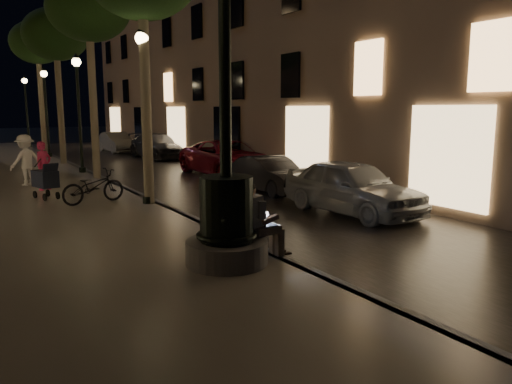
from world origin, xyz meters
TOP-DOWN VIEW (x-y plane):
  - ground at (0.00, 15.00)m, footprint 120.00×120.00m
  - cobble_lane at (3.00, 15.00)m, footprint 6.00×45.00m
  - curb_strip at (0.00, 15.00)m, footprint 0.25×45.00m
  - building_right at (10.00, 18.00)m, footprint 8.00×36.00m
  - fountain_lamppost at (-1.00, 2.00)m, footprint 1.40×1.40m
  - seated_man_laptop at (-0.39, 2.00)m, footprint 1.00×0.34m
  - tree_second at (-0.20, 14.00)m, footprint 3.00×3.00m
  - tree_third at (-0.30, 20.00)m, footprint 3.00×3.00m
  - tree_far at (-0.22, 26.00)m, footprint 3.00×3.00m
  - lamp_curb_a at (-0.30, 8.00)m, footprint 0.36×0.36m
  - lamp_curb_b at (-0.30, 16.00)m, footprint 0.36×0.36m
  - lamp_curb_c at (-0.30, 24.00)m, footprint 0.36×0.36m
  - lamp_curb_d at (-0.30, 32.00)m, footprint 0.36×0.36m
  - stroller at (-2.60, 10.21)m, footprint 0.68×1.16m
  - car_front at (4.26, 4.69)m, footprint 1.89×4.37m
  - car_second at (4.28, 8.75)m, footprint 1.31×3.72m
  - car_third at (5.11, 13.38)m, footprint 2.50×5.34m
  - car_rear at (5.20, 21.99)m, footprint 2.21×4.89m
  - car_fifth at (4.28, 27.01)m, footprint 1.54×4.02m
  - pedestrian_red at (-2.37, 11.97)m, footprint 0.69×0.64m
  - pedestrian_white at (-2.73, 13.39)m, footprint 1.29×1.09m
  - bicycle at (-1.58, 8.79)m, footprint 1.88×0.98m

SIDE VIEW (x-z plane):
  - ground at x=0.00m, z-range 0.00..0.00m
  - cobble_lane at x=3.00m, z-range 0.00..0.02m
  - curb_strip at x=0.00m, z-range 0.00..0.20m
  - car_second at x=4.28m, z-range 0.00..1.22m
  - car_fifth at x=4.28m, z-range 0.00..1.31m
  - bicycle at x=-1.58m, z-range 0.20..1.14m
  - car_rear at x=5.20m, z-range 0.00..1.39m
  - car_front at x=4.26m, z-range 0.00..1.47m
  - car_third at x=5.11m, z-range 0.00..1.48m
  - stroller at x=-2.60m, z-range 0.20..1.37m
  - seated_man_laptop at x=-0.39m, z-range 0.24..1.61m
  - pedestrian_red at x=-2.37m, z-range 0.20..1.78m
  - pedestrian_white at x=-2.73m, z-range 0.20..1.94m
  - fountain_lamppost at x=-1.00m, z-range -1.39..3.81m
  - lamp_curb_a at x=-0.30m, z-range 0.83..5.64m
  - lamp_curb_b at x=-0.30m, z-range 0.83..5.64m
  - lamp_curb_c at x=-0.30m, z-range 0.83..5.64m
  - lamp_curb_d at x=-0.30m, z-range 0.83..5.64m
  - tree_third at x=-0.30m, z-range 2.54..9.74m
  - tree_second at x=-0.20m, z-range 2.63..10.03m
  - tree_far at x=-0.22m, z-range 2.68..10.18m
  - building_right at x=10.00m, z-range 0.00..15.00m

